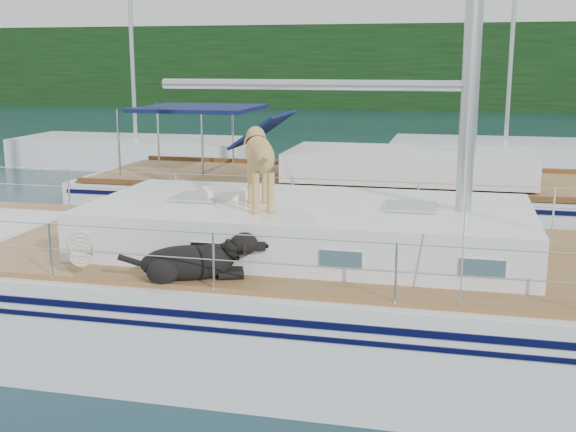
# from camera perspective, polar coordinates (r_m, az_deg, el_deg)

# --- Properties ---
(ground) EXTENTS (120.00, 120.00, 0.00)m
(ground) POSITION_cam_1_polar(r_m,az_deg,el_deg) (9.33, -3.32, -9.75)
(ground) COLOR black
(ground) RESTS_ON ground
(tree_line) EXTENTS (90.00, 3.00, 6.00)m
(tree_line) POSITION_cam_1_polar(r_m,az_deg,el_deg) (53.35, 10.84, 11.46)
(tree_line) COLOR black
(tree_line) RESTS_ON ground
(shore_bank) EXTENTS (92.00, 1.00, 1.20)m
(shore_bank) POSITION_cam_1_polar(r_m,az_deg,el_deg) (54.62, 10.80, 8.95)
(shore_bank) COLOR #595147
(shore_bank) RESTS_ON ground
(main_sailboat) EXTENTS (12.00, 3.83, 14.01)m
(main_sailboat) POSITION_cam_1_polar(r_m,az_deg,el_deg) (9.07, -2.83, -5.85)
(main_sailboat) COLOR white
(main_sailboat) RESTS_ON ground
(neighbor_sailboat) EXTENTS (11.00, 3.50, 13.30)m
(neighbor_sailboat) POSITION_cam_1_polar(r_m,az_deg,el_deg) (14.89, 5.26, 1.07)
(neighbor_sailboat) COLOR white
(neighbor_sailboat) RESTS_ON ground
(bg_boat_west) EXTENTS (8.00, 3.00, 11.65)m
(bg_boat_west) POSITION_cam_1_polar(r_m,az_deg,el_deg) (24.83, -11.88, 4.90)
(bg_boat_west) COLOR white
(bg_boat_west) RESTS_ON ground
(bg_boat_center) EXTENTS (7.20, 3.00, 11.65)m
(bg_boat_center) POSITION_cam_1_polar(r_m,az_deg,el_deg) (24.52, 16.75, 4.57)
(bg_boat_center) COLOR white
(bg_boat_center) RESTS_ON ground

